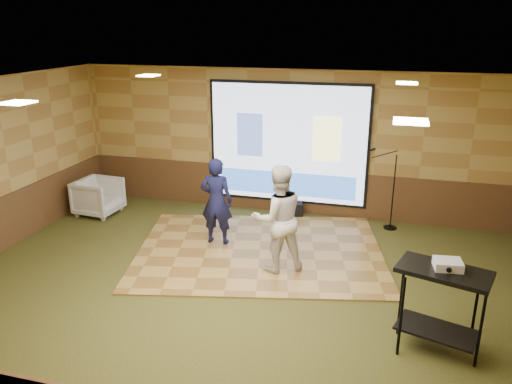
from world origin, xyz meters
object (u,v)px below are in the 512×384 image
(projector, at_px, (448,264))
(banquet_chair, at_px, (99,197))
(player_left, at_px, (217,201))
(player_right, at_px, (278,218))
(projector_screen, at_px, (288,145))
(dance_floor, at_px, (260,250))
(av_table, at_px, (441,292))
(mic_stand, at_px, (389,204))
(duffel_bag, at_px, (291,209))

(projector, xyz_separation_m, banquet_chair, (-6.61, 2.98, -0.78))
(player_left, bearing_deg, player_right, 147.78)
(player_left, bearing_deg, projector_screen, -117.66)
(dance_floor, height_order, player_left, player_left)
(projector_screen, distance_m, av_table, 5.05)
(projector, bearing_deg, mic_stand, 93.81)
(banquet_chair, bearing_deg, mic_stand, -78.01)
(dance_floor, relative_size, projector, 13.55)
(dance_floor, distance_m, duffel_bag, 1.85)
(projector, height_order, banquet_chair, projector)
(dance_floor, relative_size, av_table, 3.88)
(projector_screen, relative_size, av_table, 3.00)
(av_table, distance_m, duffel_bag, 4.82)
(dance_floor, height_order, projector, projector)
(player_right, relative_size, duffel_bag, 3.77)
(player_right, relative_size, banquet_chair, 2.10)
(player_right, relative_size, av_table, 1.59)
(projector_screen, xyz_separation_m, player_right, (0.42, -2.64, -0.56))
(player_right, bearing_deg, av_table, 117.26)
(player_right, distance_m, mic_stand, 2.90)
(projector, height_order, duffel_bag, projector)
(mic_stand, bearing_deg, av_table, -56.94)
(projector_screen, relative_size, duffel_bag, 7.10)
(mic_stand, distance_m, duffel_bag, 2.01)
(player_right, xyz_separation_m, projector, (2.39, -1.49, 0.25))
(projector_screen, distance_m, dance_floor, 2.50)
(player_left, relative_size, av_table, 1.44)
(projector, bearing_deg, player_left, 142.46)
(projector_screen, relative_size, player_right, 1.88)
(dance_floor, height_order, duffel_bag, duffel_bag)
(player_left, xyz_separation_m, player_right, (1.30, -0.73, 0.08))
(av_table, bearing_deg, player_right, 147.03)
(mic_stand, relative_size, banquet_chair, 1.92)
(dance_floor, distance_m, av_table, 3.63)
(dance_floor, height_order, av_table, av_table)
(banquet_chair, relative_size, duffel_bag, 1.80)
(mic_stand, distance_m, banquet_chair, 5.97)
(av_table, relative_size, mic_stand, 0.69)
(av_table, distance_m, projector, 0.36)
(player_left, xyz_separation_m, projector, (3.69, -2.22, 0.33))
(dance_floor, xyz_separation_m, projector, (2.85, -2.11, 1.14))
(projector_screen, bearing_deg, player_right, -81.06)
(player_left, xyz_separation_m, duffel_bag, (1.02, 1.73, -0.68))
(projector_screen, xyz_separation_m, banquet_chair, (-3.80, -1.15, -1.09))
(mic_stand, relative_size, duffel_bag, 3.45)
(player_right, bearing_deg, projector_screen, -110.83)
(projector, xyz_separation_m, mic_stand, (-0.69, 3.81, -0.66))
(dance_floor, relative_size, player_left, 2.69)
(player_right, height_order, projector, player_right)
(projector, distance_m, duffel_bag, 4.87)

